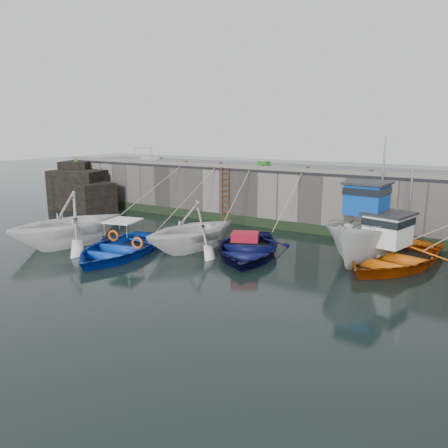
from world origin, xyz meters
The scene contains 24 objects.
ground centered at (0.00, 0.00, 0.00)m, with size 120.00×120.00×0.00m, color black.
quay_back centered at (0.00, 12.50, 1.50)m, with size 30.00×5.00×3.00m, color slate.
road_back centered at (0.00, 12.50, 3.08)m, with size 30.00×5.00×0.16m, color black.
kerb_back centered at (0.00, 10.15, 3.26)m, with size 30.00×0.30×0.20m, color slate.
algae_back centered at (0.00, 9.96, 0.25)m, with size 30.00×0.08×0.50m, color black.
rock_outcrop centered at (-12.92, 9.11, 1.26)m, with size 5.85×4.24×3.41m.
ladder centered at (-2.00, 9.91, 1.59)m, with size 0.51×0.08×3.20m.
boat_near_white centered at (-5.59, 1.77, 0.00)m, with size 4.62×5.36×2.82m, color white.
boat_near_white_rope centered at (-5.59, 7.13, 0.00)m, with size 0.04×6.29×3.10m, color tan, non-canonical shape.
boat_near_blue centered at (-2.48, 1.82, 0.00)m, with size 3.90×5.45×1.13m, color #0C3BBC.
boat_near_blue_rope centered at (-2.48, 7.16, 0.00)m, with size 0.04×6.24×3.10m, color tan, non-canonical shape.
boat_near_blacktrim centered at (-0.28, 4.23, 0.00)m, with size 4.12×4.78×2.52m, color silver.
boat_near_blacktrim_rope centered at (-0.28, 8.36, 0.00)m, with size 0.04×4.18×3.10m, color tan, non-canonical shape.
boat_near_navy centered at (2.27, 4.77, 0.00)m, with size 3.90×5.47×1.13m, color #090C39.
boat_near_navy_rope centered at (2.27, 8.63, 0.00)m, with size 0.04×3.77×3.10m, color tan, non-canonical shape.
boat_far_white centered at (6.85, 6.92, 1.01)m, with size 2.87×6.30×5.36m.
boat_far_orange centered at (7.87, 6.65, 0.41)m, with size 5.75×7.00×4.27m.
fish_crate centered at (-0.52, 11.84, 3.32)m, with size 0.63×0.44×0.32m, color #208117.
railing centered at (-8.75, 11.25, 3.36)m, with size 1.60×1.05×1.00m.
bollard_a centered at (-5.00, 10.25, 3.30)m, with size 0.18×0.18×0.28m, color #3F1E0F.
bollard_b centered at (-2.50, 10.25, 3.30)m, with size 0.18×0.18×0.28m, color #3F1E0F.
bollard_c centered at (0.20, 10.25, 3.30)m, with size 0.18×0.18×0.28m, color #3F1E0F.
bollard_d centered at (2.80, 10.25, 3.30)m, with size 0.18×0.18×0.28m, color #3F1E0F.
bollard_e centered at (6.00, 10.25, 3.30)m, with size 0.18×0.18×0.28m, color #3F1E0F.
Camera 1 is at (10.98, -11.23, 5.35)m, focal length 35.00 mm.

